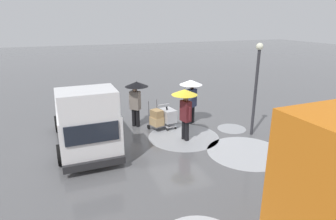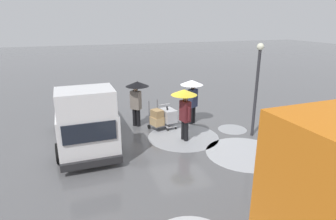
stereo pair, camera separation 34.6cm
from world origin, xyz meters
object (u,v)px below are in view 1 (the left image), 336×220
pedestrian_pink_side (191,91)px  hand_dolly_boxes (157,118)px  shopping_cart_vendor (168,116)px  pedestrian_black_side (185,102)px  cargo_van_parked_right (84,116)px  pedestrian_white_side (136,93)px  street_lamp (256,80)px

pedestrian_pink_side → hand_dolly_boxes: bearing=7.3°
shopping_cart_vendor → pedestrian_pink_side: pedestrian_pink_side is taller
pedestrian_pink_side → shopping_cart_vendor: bearing=8.5°
shopping_cart_vendor → pedestrian_black_side: (-0.18, 1.44, 1.02)m
cargo_van_parked_right → hand_dolly_boxes: (-3.09, -0.51, -0.64)m
pedestrian_pink_side → pedestrian_white_side: size_ratio=1.00×
pedestrian_pink_side → pedestrian_white_side: bearing=-11.3°
pedestrian_black_side → shopping_cart_vendor: bearing=-82.9°
cargo_van_parked_right → pedestrian_black_side: cargo_van_parked_right is taller
hand_dolly_boxes → pedestrian_white_side: (0.72, -0.73, 1.05)m
shopping_cart_vendor → pedestrian_pink_side: size_ratio=0.49×
hand_dolly_boxes → street_lamp: size_ratio=0.34×
pedestrian_pink_side → street_lamp: bearing=131.4°
hand_dolly_boxes → cargo_van_parked_right: bearing=9.3°
shopping_cart_vendor → hand_dolly_boxes: bearing=4.8°
shopping_cart_vendor → street_lamp: street_lamp is taller
cargo_van_parked_right → hand_dolly_boxes: bearing=-170.7°
pedestrian_white_side → hand_dolly_boxes: bearing=134.6°
pedestrian_black_side → pedestrian_pink_side: bearing=-122.4°
shopping_cart_vendor → hand_dolly_boxes: 0.57m
shopping_cart_vendor → pedestrian_white_side: 1.77m
cargo_van_parked_right → pedestrian_white_side: (-2.38, -1.23, 0.41)m
shopping_cart_vendor → pedestrian_white_side: size_ratio=0.49×
pedestrian_white_side → street_lamp: (-4.38, 2.65, 0.79)m
cargo_van_parked_right → shopping_cart_vendor: bearing=-171.4°
cargo_van_parked_right → street_lamp: 7.01m
cargo_van_parked_right → pedestrian_pink_side: size_ratio=2.51×
cargo_van_parked_right → shopping_cart_vendor: 3.75m
cargo_van_parked_right → hand_dolly_boxes: cargo_van_parked_right is taller
shopping_cart_vendor → pedestrian_black_side: size_ratio=0.49×
cargo_van_parked_right → pedestrian_black_side: 3.96m
pedestrian_black_side → hand_dolly_boxes: bearing=-61.8°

